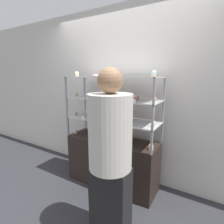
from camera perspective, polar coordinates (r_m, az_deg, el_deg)
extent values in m
plane|color=#2D2D33|center=(2.86, 0.00, -22.17)|extent=(20.00, 20.00, 0.00)
cube|color=silver|center=(2.71, 4.01, 5.43)|extent=(8.00, 0.05, 2.60)
cube|color=black|center=(2.68, 0.00, -15.87)|extent=(1.32, 0.44, 0.71)
cube|color=#99999E|center=(3.01, -8.56, -2.58)|extent=(0.02, 0.02, 0.29)
cube|color=#99999E|center=(2.43, 15.92, -6.47)|extent=(0.02, 0.02, 0.29)
cube|color=#99999E|center=(2.71, -14.20, -4.46)|extent=(0.02, 0.02, 0.29)
cube|color=#99999E|center=(2.05, 12.79, -9.81)|extent=(0.02, 0.02, 0.29)
cube|color=silver|center=(2.45, 0.00, -2.48)|extent=(1.32, 0.44, 0.01)
cube|color=#99999E|center=(2.95, -8.74, 2.91)|extent=(0.02, 0.02, 0.29)
cube|color=#99999E|center=(2.36, 16.33, 0.27)|extent=(0.02, 0.02, 0.29)
cube|color=#99999E|center=(2.65, -14.52, 1.61)|extent=(0.02, 0.02, 0.29)
cube|color=#99999E|center=(1.96, 13.19, -1.88)|extent=(0.02, 0.02, 0.29)
cube|color=silver|center=(2.39, 0.00, 4.31)|extent=(1.32, 0.44, 0.01)
cube|color=#99999E|center=(2.92, -8.92, 8.57)|extent=(0.02, 0.02, 0.29)
cube|color=#99999E|center=(2.32, 16.76, 7.34)|extent=(0.02, 0.02, 0.29)
cube|color=#99999E|center=(2.61, -14.86, 7.92)|extent=(0.02, 0.02, 0.29)
cube|color=#99999E|center=(1.92, 13.61, 6.62)|extent=(0.02, 0.02, 0.29)
cube|color=silver|center=(2.37, 0.00, 11.32)|extent=(1.32, 0.44, 0.01)
cylinder|color=beige|center=(2.43, 0.82, -1.38)|extent=(0.17, 0.17, 0.09)
cylinder|color=#8C5B42|center=(2.42, 0.82, -0.18)|extent=(0.18, 0.18, 0.02)
cube|color=#C66660|center=(2.25, 5.41, 4.56)|extent=(0.22, 0.17, 0.05)
cube|color=white|center=(2.24, 5.43, 5.32)|extent=(0.22, 0.17, 0.01)
cylinder|color=#CCB28C|center=(2.80, -11.81, -6.65)|extent=(0.06, 0.06, 0.03)
sphere|color=silver|center=(2.79, -11.83, -6.05)|extent=(0.06, 0.06, 0.06)
cylinder|color=white|center=(2.60, -6.65, -7.96)|extent=(0.06, 0.06, 0.03)
sphere|color=#F4EAB2|center=(2.59, -6.67, -7.32)|extent=(0.06, 0.06, 0.06)
cylinder|color=beige|center=(2.45, -1.03, -9.15)|extent=(0.06, 0.06, 0.03)
sphere|color=silver|center=(2.44, -1.04, -8.47)|extent=(0.06, 0.06, 0.06)
cylinder|color=white|center=(2.34, 5.65, -10.21)|extent=(0.06, 0.06, 0.03)
sphere|color=silver|center=(2.33, 5.67, -9.51)|extent=(0.06, 0.06, 0.06)
cylinder|color=#CCB28C|center=(2.24, 12.57, -11.59)|extent=(0.06, 0.06, 0.03)
sphere|color=silver|center=(2.22, 12.61, -10.86)|extent=(0.06, 0.06, 0.06)
cube|color=white|center=(2.36, -2.46, -9.75)|extent=(0.04, 0.00, 0.04)
cylinder|color=#CCB28C|center=(2.75, -11.76, -0.70)|extent=(0.05, 0.05, 0.03)
sphere|color=silver|center=(2.74, -11.78, -0.15)|extent=(0.05, 0.05, 0.05)
cylinder|color=#CCB28C|center=(2.16, 13.31, -4.26)|extent=(0.05, 0.05, 0.03)
sphere|color=#F4EAB2|center=(2.15, 13.35, -3.56)|extent=(0.05, 0.05, 0.05)
cube|color=white|center=(2.48, -9.41, -1.78)|extent=(0.04, 0.00, 0.04)
cylinder|color=#CCB28C|center=(2.71, -11.61, 5.43)|extent=(0.05, 0.05, 0.03)
sphere|color=#F4EAB2|center=(2.71, -11.64, 6.03)|extent=(0.05, 0.05, 0.05)
cylinder|color=#CCB28C|center=(2.31, -1.45, 4.56)|extent=(0.05, 0.05, 0.03)
sphere|color=silver|center=(2.31, -1.45, 5.26)|extent=(0.05, 0.05, 0.05)
cylinder|color=white|center=(2.08, 13.62, 3.39)|extent=(0.05, 0.05, 0.03)
sphere|color=#E5996B|center=(2.08, 13.66, 4.17)|extent=(0.05, 0.05, 0.05)
cube|color=white|center=(2.02, 7.21, 3.58)|extent=(0.04, 0.00, 0.04)
cylinder|color=#CCB28C|center=(2.69, -11.42, 11.60)|extent=(0.06, 0.06, 0.03)
sphere|color=#F4EAB2|center=(2.69, -11.44, 12.24)|extent=(0.06, 0.06, 0.06)
cylinder|color=white|center=(2.29, -1.58, 11.78)|extent=(0.06, 0.06, 0.03)
sphere|color=#8C5B42|center=(2.29, -1.59, 12.53)|extent=(0.06, 0.06, 0.06)
cylinder|color=#CCB28C|center=(2.07, 13.48, 11.43)|extent=(0.06, 0.06, 0.03)
sphere|color=silver|center=(2.07, 13.52, 12.26)|extent=(0.06, 0.06, 0.06)
cube|color=white|center=(2.21, -3.15, 11.98)|extent=(0.04, 0.00, 0.04)
torus|color=#EFB2BC|center=(2.52, -5.10, 11.80)|extent=(0.12, 0.12, 0.03)
cube|color=black|center=(1.91, -0.55, -27.73)|extent=(0.37, 0.20, 0.78)
cylinder|color=beige|center=(1.55, -0.60, -6.59)|extent=(0.39, 0.39, 0.68)
sphere|color=#936B4C|center=(1.47, -0.64, 10.22)|extent=(0.22, 0.22, 0.22)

